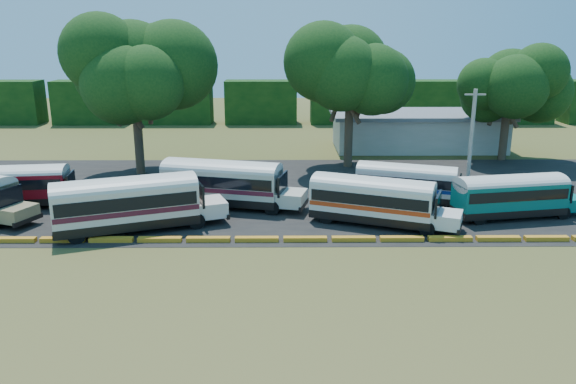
{
  "coord_description": "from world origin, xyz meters",
  "views": [
    {
      "loc": [
        3.19,
        -31.58,
        12.5
      ],
      "look_at": [
        3.47,
        6.0,
        1.77
      ],
      "focal_mm": 35.0,
      "sensor_mm": 36.0,
      "label": 1
    }
  ],
  "objects_px": {
    "tree_west": "(133,65)",
    "bus_cream_west": "(130,201)",
    "bus_teal": "(513,194)",
    "bus_white_red": "(375,198)",
    "bus_red": "(15,183)"
  },
  "relations": [
    {
      "from": "tree_west",
      "to": "bus_white_red",
      "type": "bearing_deg",
      "value": -36.73
    },
    {
      "from": "bus_red",
      "to": "tree_west",
      "type": "bearing_deg",
      "value": 50.33
    },
    {
      "from": "bus_white_red",
      "to": "bus_teal",
      "type": "xyz_separation_m",
      "value": [
        9.71,
        1.33,
        -0.08
      ]
    },
    {
      "from": "bus_cream_west",
      "to": "bus_teal",
      "type": "height_order",
      "value": "bus_cream_west"
    },
    {
      "from": "tree_west",
      "to": "bus_teal",
      "type": "bearing_deg",
      "value": -24.22
    },
    {
      "from": "bus_cream_west",
      "to": "tree_west",
      "type": "xyz_separation_m",
      "value": [
        -3.22,
        15.53,
        7.73
      ]
    },
    {
      "from": "bus_red",
      "to": "bus_teal",
      "type": "height_order",
      "value": "bus_red"
    },
    {
      "from": "bus_white_red",
      "to": "tree_west",
      "type": "xyz_separation_m",
      "value": [
        -19.24,
        14.36,
        7.93
      ]
    },
    {
      "from": "bus_teal",
      "to": "bus_white_red",
      "type": "bearing_deg",
      "value": 177.59
    },
    {
      "from": "bus_cream_west",
      "to": "bus_white_red",
      "type": "height_order",
      "value": "bus_cream_west"
    },
    {
      "from": "bus_cream_west",
      "to": "bus_white_red",
      "type": "bearing_deg",
      "value": -16.36
    },
    {
      "from": "tree_west",
      "to": "bus_cream_west",
      "type": "bearing_deg",
      "value": -78.28
    },
    {
      "from": "bus_white_red",
      "to": "bus_teal",
      "type": "relative_size",
      "value": 1.05
    },
    {
      "from": "bus_cream_west",
      "to": "bus_white_red",
      "type": "relative_size",
      "value": 1.11
    },
    {
      "from": "bus_teal",
      "to": "tree_west",
      "type": "xyz_separation_m",
      "value": [
        -28.96,
        13.02,
        8.01
      ]
    }
  ]
}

